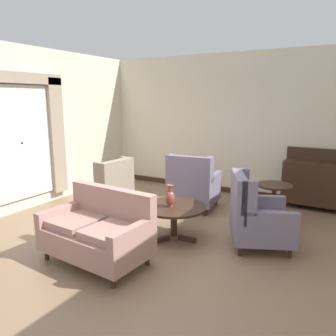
# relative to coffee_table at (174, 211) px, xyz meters

# --- Properties ---
(ground) EXTENTS (9.07, 9.07, 0.00)m
(ground) POSITION_rel_coffee_table_xyz_m (-0.17, -0.37, -0.43)
(ground) COLOR #896B51
(wall_back) EXTENTS (6.16, 0.08, 3.05)m
(wall_back) POSITION_rel_coffee_table_xyz_m (-0.17, 2.87, 1.09)
(wall_back) COLOR beige
(wall_back) RESTS_ON ground
(wall_left) EXTENTS (0.08, 4.53, 3.05)m
(wall_left) POSITION_rel_coffee_table_xyz_m (-3.17, 0.60, 1.09)
(wall_left) COLOR beige
(wall_left) RESTS_ON ground
(baseboard_back) EXTENTS (6.00, 0.03, 0.12)m
(baseboard_back) POSITION_rel_coffee_table_xyz_m (-0.17, 2.81, -0.37)
(baseboard_back) COLOR #382319
(baseboard_back) RESTS_ON ground
(window_with_curtains) EXTENTS (0.12, 1.91, 2.38)m
(window_with_curtains) POSITION_rel_coffee_table_xyz_m (-3.07, -0.22, 1.01)
(window_with_curtains) COLOR silver
(coffee_table) EXTENTS (0.95, 0.95, 0.52)m
(coffee_table) POSITION_rel_coffee_table_xyz_m (0.00, 0.00, 0.00)
(coffee_table) COLOR #382319
(coffee_table) RESTS_ON ground
(porcelain_vase) EXTENTS (0.14, 0.14, 0.33)m
(porcelain_vase) POSITION_rel_coffee_table_xyz_m (-0.04, -0.05, 0.23)
(porcelain_vase) COLOR brown
(porcelain_vase) RESTS_ON coffee_table
(settee) EXTENTS (1.43, 0.89, 0.93)m
(settee) POSITION_rel_coffee_table_xyz_m (-0.51, -1.10, -0.03)
(settee) COLOR tan
(settee) RESTS_ON ground
(armchair_far_left) EXTENTS (0.85, 0.79, 1.06)m
(armchair_far_left) POSITION_rel_coffee_table_xyz_m (-1.46, 0.22, 0.02)
(armchair_far_left) COLOR gray
(armchair_far_left) RESTS_ON ground
(armchair_beside_settee) EXTENTS (1.09, 1.11, 1.05)m
(armchair_beside_settee) POSITION_rel_coffee_table_xyz_m (1.12, 0.37, 0.01)
(armchair_beside_settee) COLOR slate
(armchair_beside_settee) RESTS_ON ground
(armchair_near_sideboard) EXTENTS (0.95, 0.97, 1.07)m
(armchair_near_sideboard) POSITION_rel_coffee_table_xyz_m (-0.35, 1.40, 0.01)
(armchair_near_sideboard) COLOR slate
(armchair_near_sideboard) RESTS_ON ground
(side_table) EXTENTS (0.58, 0.58, 0.70)m
(side_table) POSITION_rel_coffee_table_xyz_m (1.16, 1.32, -0.01)
(side_table) COLOR #382319
(side_table) RESTS_ON ground
(sideboard) EXTENTS (1.09, 0.43, 1.15)m
(sideboard) POSITION_rel_coffee_table_xyz_m (1.62, 2.58, 0.08)
(sideboard) COLOR #382319
(sideboard) RESTS_ON ground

